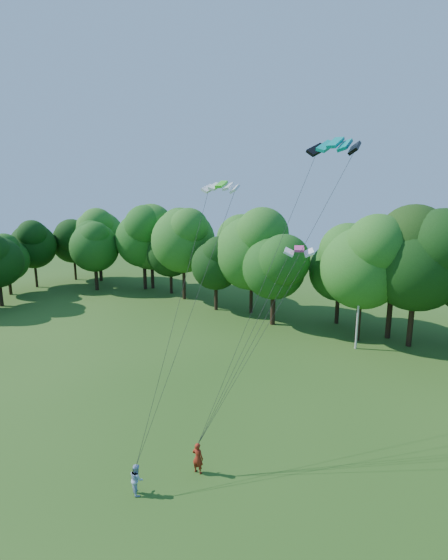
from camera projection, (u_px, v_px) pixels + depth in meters
The scene contains 8 objects.
utility_pole at pixel (358, 307), 41.39m from camera, with size 1.59×0.50×8.11m.
kite_flyer_left at pixel (198, 458), 24.19m from camera, with size 0.67×0.44×1.83m, color maroon.
kite_flyer_right at pixel (137, 479), 22.63m from camera, with size 0.81×0.63×1.67m, color #9AB4D6.
kite_teal at pixel (335, 143), 25.36m from camera, with size 3.04×1.55×0.72m.
kite_green at pixel (221, 184), 27.60m from camera, with size 2.42×1.33×0.47m.
kite_pink at pixel (299, 249), 25.95m from camera, with size 1.97×1.50×0.30m.
tree_back_west at pixel (143, 235), 63.62m from camera, with size 8.90×8.90×12.94m.
tree_back_center at pixel (395, 256), 43.30m from camera, with size 9.46×9.46×13.75m.
Camera 1 is at (12.85, -9.58, 15.97)m, focal length 28.00 mm.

